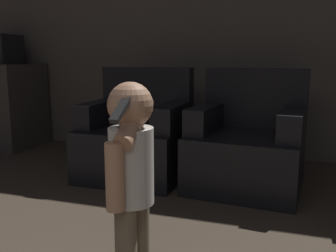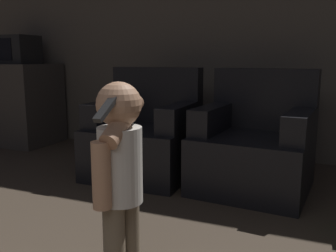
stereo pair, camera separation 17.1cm
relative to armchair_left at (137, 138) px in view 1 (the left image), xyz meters
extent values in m
cube|color=#51493F|center=(0.64, 0.93, 0.98)|extent=(8.40, 0.05, 2.60)
cube|color=black|center=(0.00, -0.05, -0.11)|extent=(0.82, 0.80, 0.42)
cube|color=black|center=(0.00, 0.26, 0.34)|extent=(0.81, 0.17, 0.48)
cube|color=black|center=(-0.32, -0.06, 0.20)|extent=(0.17, 0.63, 0.20)
cube|color=black|center=(0.33, -0.05, 0.20)|extent=(0.17, 0.63, 0.20)
cube|color=black|center=(0.92, -0.05, -0.11)|extent=(0.87, 0.85, 0.42)
cube|color=black|center=(0.95, 0.26, 0.34)|extent=(0.82, 0.23, 0.48)
cube|color=black|center=(0.60, -0.03, 0.20)|extent=(0.21, 0.64, 0.20)
cube|color=black|center=(1.25, -0.08, 0.20)|extent=(0.21, 0.64, 0.20)
cylinder|color=brown|center=(0.59, -1.37, -0.14)|extent=(0.10, 0.10, 0.36)
cylinder|color=brown|center=(0.57, -1.48, -0.14)|extent=(0.10, 0.10, 0.36)
cylinder|color=#B7B2A8|center=(0.58, -1.43, 0.21)|extent=(0.20, 0.20, 0.34)
sphere|color=#A37556|center=(0.58, -1.43, 0.47)|extent=(0.20, 0.20, 0.20)
cylinder|color=#A37556|center=(0.56, -1.55, 0.19)|extent=(0.08, 0.08, 0.29)
cylinder|color=#A37556|center=(0.60, -1.43, 0.41)|extent=(0.08, 0.29, 0.21)
cube|color=black|center=(0.60, -1.55, 0.48)|extent=(0.04, 0.16, 0.10)
camera|label=1|loc=(1.22, -2.87, 0.67)|focal=40.00mm
camera|label=2|loc=(1.38, -2.81, 0.67)|focal=40.00mm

